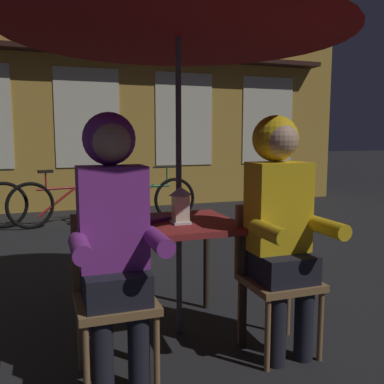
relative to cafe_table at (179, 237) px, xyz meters
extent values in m
plane|color=#232326|center=(0.00, 0.00, -0.64)|extent=(60.00, 60.00, 0.00)
cube|color=maroon|center=(0.00, 0.00, 0.08)|extent=(0.72, 0.72, 0.04)
cylinder|color=#2D2319|center=(-0.31, -0.31, -0.29)|extent=(0.04, 0.04, 0.70)
cylinder|color=#2D2319|center=(0.31, -0.31, -0.29)|extent=(0.04, 0.04, 0.70)
cylinder|color=#2D2319|center=(-0.31, 0.31, -0.29)|extent=(0.04, 0.04, 0.70)
cylinder|color=#2D2319|center=(0.31, 0.31, -0.29)|extent=(0.04, 0.04, 0.70)
cylinder|color=#4C4C51|center=(0.00, 0.00, 0.49)|extent=(0.04, 0.04, 2.25)
cone|color=maroon|center=(0.00, 0.00, 1.42)|extent=(2.10, 2.10, 0.38)
cube|color=white|center=(-0.01, -0.07, 0.11)|extent=(0.11, 0.11, 0.02)
cube|color=white|center=(-0.01, -0.07, 0.20)|extent=(0.09, 0.09, 0.16)
pyramid|color=white|center=(-0.01, -0.07, 0.31)|extent=(0.11, 0.11, 0.06)
cube|color=olive|center=(-0.48, -0.44, -0.21)|extent=(0.40, 0.40, 0.04)
cylinder|color=olive|center=(-0.31, -0.61, -0.43)|extent=(0.03, 0.03, 0.41)
cylinder|color=olive|center=(-0.65, -0.61, -0.43)|extent=(0.03, 0.03, 0.41)
cylinder|color=olive|center=(-0.31, -0.27, -0.43)|extent=(0.03, 0.03, 0.41)
cylinder|color=olive|center=(-0.65, -0.27, -0.43)|extent=(0.03, 0.03, 0.41)
cube|color=olive|center=(-0.48, -0.26, 0.02)|extent=(0.40, 0.03, 0.42)
cube|color=olive|center=(0.48, -0.44, -0.21)|extent=(0.40, 0.40, 0.04)
cylinder|color=olive|center=(0.65, -0.61, -0.43)|extent=(0.03, 0.03, 0.41)
cylinder|color=olive|center=(0.31, -0.61, -0.43)|extent=(0.03, 0.03, 0.41)
cylinder|color=olive|center=(0.65, -0.27, -0.43)|extent=(0.03, 0.03, 0.41)
cylinder|color=olive|center=(0.31, -0.27, -0.43)|extent=(0.03, 0.03, 0.41)
cube|color=olive|center=(0.48, -0.26, 0.02)|extent=(0.40, 0.03, 0.42)
cylinder|color=black|center=(-0.39, -0.57, -0.41)|extent=(0.11, 0.11, 0.45)
cylinder|color=black|center=(-0.57, -0.57, -0.41)|extent=(0.11, 0.11, 0.45)
cube|color=black|center=(-0.48, -0.44, -0.11)|extent=(0.32, 0.36, 0.16)
cube|color=purple|center=(-0.48, -0.40, 0.23)|extent=(0.34, 0.22, 0.52)
cylinder|color=purple|center=(-0.30, -0.62, 0.14)|extent=(0.09, 0.30, 0.09)
cylinder|color=purple|center=(-0.66, -0.62, 0.14)|extent=(0.09, 0.30, 0.09)
sphere|color=tan|center=(-0.48, -0.40, 0.62)|extent=(0.21, 0.21, 0.21)
sphere|color=purple|center=(-0.48, -0.35, 0.63)|extent=(0.27, 0.27, 0.27)
cylinder|color=black|center=(0.57, -0.57, -0.41)|extent=(0.11, 0.11, 0.45)
cylinder|color=black|center=(0.39, -0.57, -0.41)|extent=(0.11, 0.11, 0.45)
cube|color=black|center=(0.48, -0.44, -0.11)|extent=(0.32, 0.36, 0.16)
cube|color=yellow|center=(0.48, -0.40, 0.23)|extent=(0.34, 0.22, 0.52)
cylinder|color=yellow|center=(0.66, -0.62, 0.14)|extent=(0.09, 0.30, 0.09)
cylinder|color=yellow|center=(0.30, -0.62, 0.14)|extent=(0.09, 0.30, 0.09)
sphere|color=tan|center=(0.48, -0.40, 0.62)|extent=(0.21, 0.21, 0.21)
sphere|color=yellow|center=(0.48, -0.35, 0.63)|extent=(0.27, 0.27, 0.27)
cube|color=gold|center=(-0.05, 5.40, 2.46)|extent=(10.00, 0.60, 6.20)
cube|color=#EAE5C6|center=(-0.05, 5.09, 0.96)|extent=(1.10, 0.02, 1.70)
cube|color=#EAE5C6|center=(1.71, 5.09, 0.96)|extent=(1.10, 0.02, 1.70)
cube|color=#EAE5C6|center=(3.47, 5.09, 0.96)|extent=(1.10, 0.02, 1.70)
cube|color=#331914|center=(-0.05, 4.95, 2.06)|extent=(9.00, 0.36, 0.08)
torus|color=black|center=(-1.35, 3.87, -0.31)|extent=(0.66, 0.10, 0.66)
torus|color=black|center=(-0.01, 3.93, -0.31)|extent=(0.65, 0.20, 0.66)
torus|color=black|center=(-1.00, 3.69, -0.31)|extent=(0.65, 0.20, 0.66)
cylinder|color=maroon|center=(-0.50, 3.81, -0.09)|extent=(0.82, 0.23, 0.04)
cylinder|color=maroon|center=(-0.62, 3.78, -0.28)|extent=(0.60, 0.18, 0.44)
cylinder|color=maroon|center=(-0.78, 3.75, 0.03)|extent=(0.02, 0.02, 0.24)
cube|color=black|center=(-0.78, 3.75, 0.16)|extent=(0.21, 0.12, 0.04)
cylinder|color=maroon|center=(-0.12, 3.90, 0.05)|extent=(0.02, 0.02, 0.28)
cylinder|color=black|center=(-0.12, 3.90, 0.19)|extent=(0.43, 0.13, 0.02)
torus|color=black|center=(1.08, 3.63, -0.31)|extent=(0.66, 0.10, 0.66)
torus|color=black|center=(0.06, 3.56, -0.31)|extent=(0.66, 0.10, 0.66)
cylinder|color=#236B3D|center=(0.57, 3.60, -0.09)|extent=(0.84, 0.10, 0.04)
cylinder|color=#236B3D|center=(0.45, 3.59, -0.28)|extent=(0.61, 0.08, 0.44)
cylinder|color=#236B3D|center=(0.28, 3.57, 0.03)|extent=(0.02, 0.02, 0.24)
cube|color=black|center=(0.28, 3.57, 0.16)|extent=(0.21, 0.10, 0.04)
cylinder|color=#236B3D|center=(0.96, 3.63, 0.05)|extent=(0.02, 0.02, 0.28)
cylinder|color=black|center=(0.96, 3.63, 0.19)|extent=(0.44, 0.06, 0.02)
cube|color=#661E7A|center=(-0.14, 0.08, 0.11)|extent=(0.24, 0.21, 0.02)
camera|label=1|loc=(-0.80, -2.54, 0.64)|focal=39.79mm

